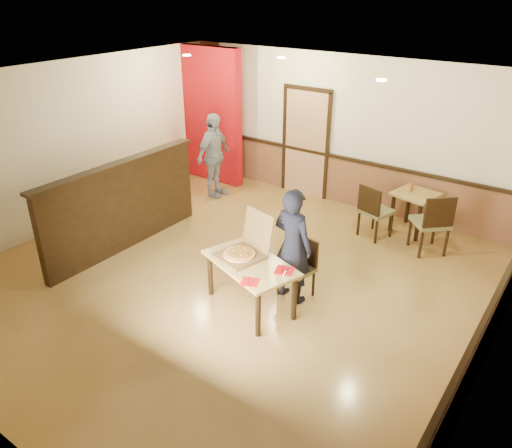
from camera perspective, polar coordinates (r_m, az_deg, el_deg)
The scene contains 27 objects.
floor at distance 7.40m, azimuth -2.93°, elevation -6.19°, with size 7.00×7.00×0.00m, color #B38B45.
ceiling at distance 6.36m, azimuth -3.52°, elevation 15.64°, with size 7.00×7.00×0.00m, color black.
wall_back at distance 9.59m, azimuth 10.12°, elevation 10.29°, with size 7.00×7.00×0.00m, color #FFF0C7.
wall_left at distance 9.24m, azimuth -20.65°, elevation 8.42°, with size 7.00×7.00×0.00m, color #FFF0C7.
wall_right at distance 5.51m, azimuth 26.75°, elevation -4.55°, with size 7.00×7.00×0.00m, color #FFF0C7.
wainscot_back at distance 9.86m, azimuth 9.61°, elevation 4.94°, with size 7.00×0.04×0.90m, color brown.
chair_rail_back at distance 9.69m, azimuth 9.76°, elevation 7.50°, with size 7.00×0.06×0.06m, color black.
wainscot_right at distance 6.01m, azimuth 24.63°, elevation -12.31°, with size 0.04×7.00×0.90m, color brown.
chair_rail_right at distance 5.75m, azimuth 25.30°, elevation -8.55°, with size 0.06×7.00×0.06m, color black.
back_door at distance 10.01m, azimuth 5.71°, elevation 9.14°, with size 0.90×0.06×2.10m, color tan.
booth_partition at distance 8.21m, azimuth -14.98°, elevation 2.11°, with size 0.20×3.10×1.44m.
red_accent_panel at distance 10.73m, azimuth -5.44°, elevation 12.25°, with size 1.60×0.20×2.78m, color #9E0B11.
spot_a at distance 9.20m, azimuth -7.92°, elevation 18.57°, with size 0.14×0.14×0.02m, color #FFE7B2.
spot_b at distance 8.83m, azimuth 2.91°, elevation 18.47°, with size 0.14×0.14×0.02m, color #FFE7B2.
spot_c at distance 6.95m, azimuth 14.14°, elevation 15.66°, with size 0.14×0.14×0.02m, color #FFE7B2.
main_table at distance 6.50m, azimuth -0.63°, elevation -5.18°, with size 1.44×1.10×0.68m.
diner_chair at distance 6.85m, azimuth 5.01°, elevation -4.70°, with size 0.49×0.49×0.83m.
side_chair_left at distance 8.54m, azimuth 13.32°, elevation 1.64°, with size 0.58×0.58×0.94m.
side_chair_right at distance 8.26m, azimuth 19.55°, elevation 0.28°, with size 0.72×0.72×1.03m.
side_table at distance 8.93m, azimuth 17.67°, elevation 2.37°, with size 0.79×0.79×0.71m.
diner at distance 6.59m, azimuth 4.23°, elevation -2.50°, with size 0.59×0.39×1.61m, color black.
passerby at distance 9.95m, azimuth -4.85°, elevation 7.78°, with size 0.98×0.41×1.67m, color gray.
pizza_box at distance 6.54m, azimuth -1.51°, elevation -3.14°, with size 0.67×0.74×0.57m.
pizza at distance 6.52m, azimuth -1.91°, elevation -3.45°, with size 0.42×0.42×0.03m, color #F3AA58.
napkin_near at distance 6.04m, azimuth -0.72°, elevation -6.62°, with size 0.27×0.27×0.01m.
napkin_far at distance 6.27m, azimuth 3.24°, elevation -5.32°, with size 0.29×0.29×0.01m.
condiment at distance 8.89m, azimuth 17.37°, elevation 4.01°, with size 0.05×0.05×0.13m, color brown.
Camera 1 is at (3.94, -4.87, 3.95)m, focal length 35.00 mm.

